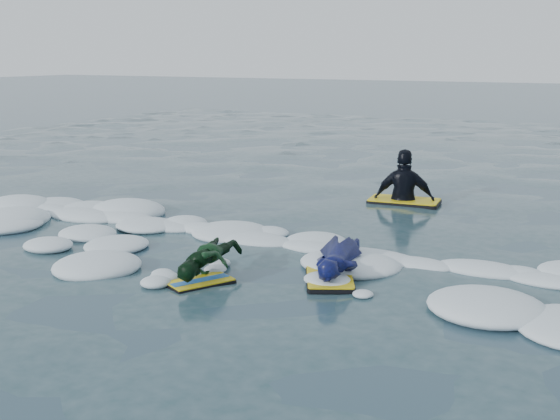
% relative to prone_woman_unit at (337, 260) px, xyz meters
% --- Properties ---
extents(ground, '(120.00, 120.00, 0.00)m').
position_rel_prone_woman_unit_xyz_m(ground, '(-1.21, -0.60, -0.19)').
color(ground, '#1C3A44').
rests_on(ground, ground).
extents(foam_band, '(12.00, 3.10, 0.30)m').
position_rel_prone_woman_unit_xyz_m(foam_band, '(-1.21, 0.43, -0.19)').
color(foam_band, white).
rests_on(foam_band, ground).
extents(prone_woman_unit, '(0.91, 1.57, 0.37)m').
position_rel_prone_woman_unit_xyz_m(prone_woman_unit, '(0.00, 0.00, 0.00)').
color(prone_woman_unit, black).
rests_on(prone_woman_unit, ground).
extents(prone_child_unit, '(0.70, 1.18, 0.42)m').
position_rel_prone_woman_unit_xyz_m(prone_child_unit, '(-1.23, -0.85, 0.02)').
color(prone_child_unit, black).
rests_on(prone_child_unit, ground).
extents(waiting_rider_unit, '(1.27, 0.79, 1.81)m').
position_rel_prone_woman_unit_xyz_m(waiting_rider_unit, '(-0.52, 4.24, -0.14)').
color(waiting_rider_unit, black).
rests_on(waiting_rider_unit, ground).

